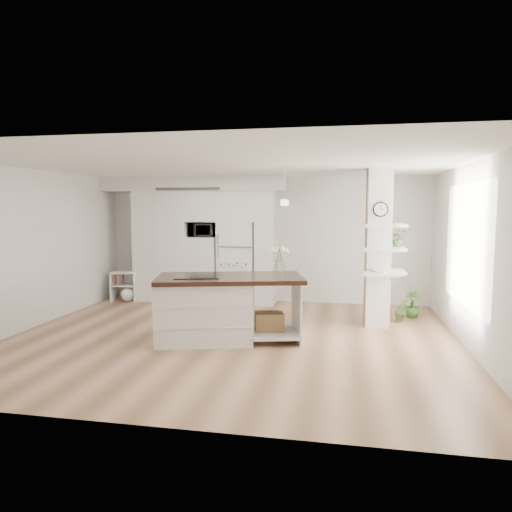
# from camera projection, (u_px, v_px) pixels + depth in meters

# --- Properties ---
(floor) EXTENTS (7.00, 6.00, 0.01)m
(floor) POSITION_uv_depth(u_px,v_px,m) (232.00, 338.00, 7.20)
(floor) COLOR tan
(floor) RESTS_ON ground
(room) EXTENTS (7.04, 6.04, 2.72)m
(room) POSITION_uv_depth(u_px,v_px,m) (231.00, 220.00, 7.00)
(room) COLOR white
(room) RESTS_ON ground
(cabinet_wall) EXTENTS (4.00, 0.71, 2.70)m
(cabinet_wall) POSITION_uv_depth(u_px,v_px,m) (196.00, 233.00, 9.92)
(cabinet_wall) COLOR white
(cabinet_wall) RESTS_ON floor
(refrigerator) EXTENTS (0.78, 0.69, 1.75)m
(refrigerator) POSITION_uv_depth(u_px,v_px,m) (237.00, 262.00, 9.83)
(refrigerator) COLOR white
(refrigerator) RESTS_ON floor
(column) EXTENTS (0.69, 0.90, 2.70)m
(column) POSITION_uv_depth(u_px,v_px,m) (384.00, 249.00, 7.72)
(column) COLOR silver
(column) RESTS_ON floor
(window) EXTENTS (0.00, 2.40, 2.40)m
(window) POSITION_uv_depth(u_px,v_px,m) (466.00, 245.00, 6.69)
(window) COLOR white
(window) RESTS_ON room
(pendant_light) EXTENTS (0.12, 0.12, 0.10)m
(pendant_light) POSITION_uv_depth(u_px,v_px,m) (344.00, 203.00, 6.81)
(pendant_light) COLOR white
(pendant_light) RESTS_ON room
(kitchen_island) EXTENTS (2.41, 1.57, 1.57)m
(kitchen_island) POSITION_uv_depth(u_px,v_px,m) (213.00, 307.00, 7.03)
(kitchen_island) COLOR white
(kitchen_island) RESTS_ON floor
(bookshelf) EXTENTS (0.60, 0.41, 0.65)m
(bookshelf) POSITION_uv_depth(u_px,v_px,m) (125.00, 288.00, 10.01)
(bookshelf) COLOR white
(bookshelf) RESTS_ON floor
(floor_plant_a) EXTENTS (0.29, 0.26, 0.44)m
(floor_plant_a) POSITION_uv_depth(u_px,v_px,m) (402.00, 310.00, 8.16)
(floor_plant_a) COLOR #396327
(floor_plant_a) RESTS_ON floor
(floor_plant_b) EXTENTS (0.36, 0.36, 0.49)m
(floor_plant_b) POSITION_uv_depth(u_px,v_px,m) (412.00, 305.00, 8.52)
(floor_plant_b) COLOR #396327
(floor_plant_b) RESTS_ON floor
(microwave) EXTENTS (0.54, 0.37, 0.30)m
(microwave) POSITION_uv_depth(u_px,v_px,m) (203.00, 230.00, 9.83)
(microwave) COLOR #2D2D2D
(microwave) RESTS_ON cabinet_wall
(shelf_plant) EXTENTS (0.27, 0.23, 0.30)m
(shelf_plant) POSITION_uv_depth(u_px,v_px,m) (398.00, 238.00, 7.83)
(shelf_plant) COLOR #396327
(shelf_plant) RESTS_ON column
(decor_bowl) EXTENTS (0.22, 0.22, 0.05)m
(decor_bowl) POSITION_uv_depth(u_px,v_px,m) (379.00, 271.00, 7.55)
(decor_bowl) COLOR white
(decor_bowl) RESTS_ON column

